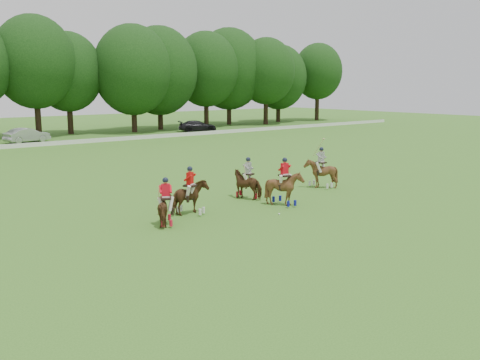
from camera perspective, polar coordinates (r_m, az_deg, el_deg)
ground at (r=22.80m, az=2.86°, el=-5.45°), size 180.00×180.00×0.00m
boundary_rail at (r=56.61m, az=-23.70°, el=3.29°), size 120.00×0.10×0.44m
car_mid at (r=61.81m, az=-21.77°, el=4.45°), size 5.02×2.78×1.57m
car_right at (r=71.49m, az=-4.55°, el=5.77°), size 5.40×3.79×1.45m
polo_red_a at (r=23.73m, az=-7.90°, el=-3.02°), size 1.45×1.83×2.14m
polo_red_b at (r=25.55m, az=-5.33°, el=-1.86°), size 2.08×2.00×2.32m
polo_red_c at (r=27.46m, az=4.75°, el=-0.84°), size 1.65×1.80×2.47m
polo_stripe_a at (r=29.05m, az=0.87°, el=-0.40°), size 1.50×2.02×2.27m
polo_stripe_b at (r=32.38m, az=8.61°, el=0.74°), size 1.60×1.76×3.00m
polo_ball at (r=25.59m, az=4.21°, el=-3.63°), size 0.09×0.09×0.09m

